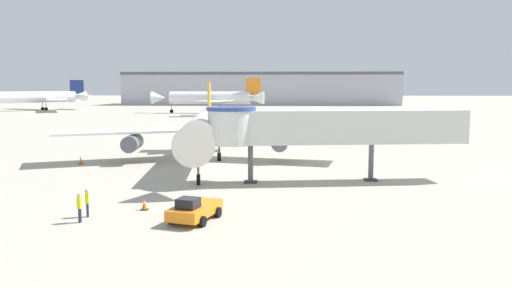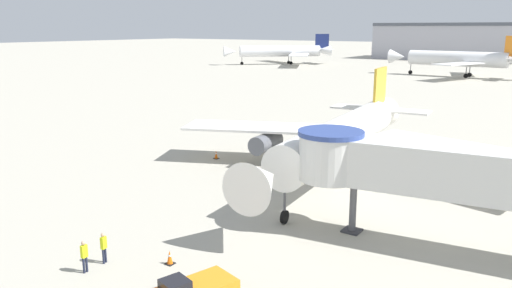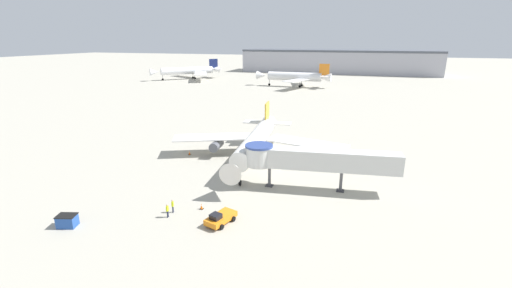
{
  "view_description": "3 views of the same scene",
  "coord_description": "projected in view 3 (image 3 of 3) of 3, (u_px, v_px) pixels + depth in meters",
  "views": [
    {
      "loc": [
        6.83,
        -51.31,
        8.03
      ],
      "look_at": [
        4.28,
        -0.34,
        2.14
      ],
      "focal_mm": 35.0,
      "sensor_mm": 36.0,
      "label": 1
    },
    {
      "loc": [
        15.83,
        -37.75,
        12.55
      ],
      "look_at": [
        -4.29,
        -8.21,
        4.18
      ],
      "focal_mm": 35.0,
      "sensor_mm": 36.0,
      "label": 2
    },
    {
      "loc": [
        16.81,
        -55.47,
        21.09
      ],
      "look_at": [
        1.32,
        -7.33,
        5.47
      ],
      "focal_mm": 24.0,
      "sensor_mm": 36.0,
      "label": 3
    }
  ],
  "objects": [
    {
      "name": "terminal_building",
      "position": [
        338.0,
        61.0,
        219.28
      ],
      "size": [
        120.07,
        27.77,
        14.32
      ],
      "color": "#A8A8B2",
      "rests_on": "ground_plane"
    },
    {
      "name": "ground_crew_wing_walker",
      "position": [
        173.0,
        205.0,
        43.05
      ],
      "size": [
        0.27,
        0.37,
        1.76
      ],
      "rotation": [
        0.0,
        0.0,
        1.8
      ],
      "color": "#1E2338",
      "rests_on": "ground_plane"
    },
    {
      "name": "service_container_blue",
      "position": [
        67.0,
        221.0,
        39.92
      ],
      "size": [
        2.52,
        2.07,
        1.46
      ],
      "rotation": [
        0.0,
        0.0,
        0.28
      ],
      "color": "#234C9E",
      "rests_on": "ground_plane"
    },
    {
      "name": "pushback_tug_orange",
      "position": [
        220.0,
        218.0,
        40.63
      ],
      "size": [
        3.0,
        4.43,
        1.57
      ],
      "rotation": [
        0.0,
        0.0,
        -0.28
      ],
      "color": "orange",
      "rests_on": "ground_plane"
    },
    {
      "name": "traffic_cone_near_nose",
      "position": [
        201.0,
        206.0,
        44.1
      ],
      "size": [
        0.47,
        0.47,
        0.78
      ],
      "color": "black",
      "rests_on": "ground_plane"
    },
    {
      "name": "ground_crew_marshaller",
      "position": [
        167.0,
        210.0,
        41.88
      ],
      "size": [
        0.23,
        0.35,
        1.77
      ],
      "rotation": [
        0.0,
        0.0,
        1.61
      ],
      "color": "#1E2338",
      "rests_on": "ground_plane"
    },
    {
      "name": "background_jet_orange_tail",
      "position": [
        296.0,
        77.0,
        154.69
      ],
      "size": [
        34.53,
        32.85,
        10.59
      ],
      "rotation": [
        0.0,
        0.0,
        -1.61
      ],
      "color": "white",
      "rests_on": "ground_plane"
    },
    {
      "name": "background_jet_navy_tail",
      "position": [
        189.0,
        71.0,
        184.78
      ],
      "size": [
        32.67,
        32.67,
        10.35
      ],
      "rotation": [
        0.0,
        0.0,
        -0.78
      ],
      "color": "silver",
      "rests_on": "ground_plane"
    },
    {
      "name": "jet_bridge",
      "position": [
        311.0,
        159.0,
        48.8
      ],
      "size": [
        21.94,
        6.03,
        6.36
      ],
      "rotation": [
        0.0,
        0.0,
        0.14
      ],
      "color": "silver",
      "rests_on": "ground_plane"
    },
    {
      "name": "main_airplane",
      "position": [
        256.0,
        141.0,
        60.89
      ],
      "size": [
        32.84,
        30.2,
        8.63
      ],
      "rotation": [
        0.0,
        0.0,
        0.1
      ],
      "color": "white",
      "rests_on": "ground_plane"
    },
    {
      "name": "ground_plane",
      "position": [
        261.0,
        161.0,
        61.6
      ],
      "size": [
        800.0,
        800.0,
        0.0
      ],
      "primitive_type": "plane",
      "color": "#A8A393"
    },
    {
      "name": "traffic_cone_port_wing",
      "position": [
        190.0,
        153.0,
        64.79
      ],
      "size": [
        0.49,
        0.49,
        0.81
      ],
      "color": "black",
      "rests_on": "ground_plane"
    }
  ]
}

